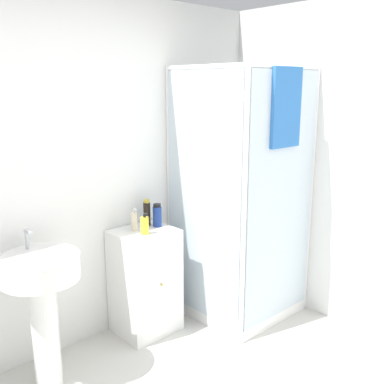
# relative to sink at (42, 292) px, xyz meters

# --- Properties ---
(wall_back) EXTENTS (6.40, 0.06, 2.50)m
(wall_back) POSITION_rel_sink_xyz_m (0.42, 0.34, 0.61)
(wall_back) COLOR white
(wall_back) RESTS_ON ground_plane
(shower_enclosure) EXTENTS (0.85, 0.88, 2.02)m
(shower_enclosure) POSITION_rel_sink_xyz_m (1.60, -0.19, -0.07)
(shower_enclosure) COLOR white
(shower_enclosure) RESTS_ON ground_plane
(vanity_cabinet) EXTENTS (0.45, 0.41, 0.82)m
(vanity_cabinet) POSITION_rel_sink_xyz_m (0.86, 0.11, -0.23)
(vanity_cabinet) COLOR white
(vanity_cabinet) RESTS_ON ground_plane
(sink) EXTENTS (0.48, 0.48, 1.01)m
(sink) POSITION_rel_sink_xyz_m (0.00, 0.00, 0.00)
(sink) COLOR white
(sink) RESTS_ON ground_plane
(soap_dispenser) EXTENTS (0.06, 0.06, 0.16)m
(soap_dispenser) POSITION_rel_sink_xyz_m (0.81, 0.03, 0.25)
(soap_dispenser) COLOR yellow
(soap_dispenser) RESTS_ON vanity_cabinet
(shampoo_bottle_tall_black) EXTENTS (0.05, 0.05, 0.21)m
(shampoo_bottle_tall_black) POSITION_rel_sink_xyz_m (0.95, 0.19, 0.28)
(shampoo_bottle_tall_black) COLOR black
(shampoo_bottle_tall_black) RESTS_ON vanity_cabinet
(shampoo_bottle_blue) EXTENTS (0.07, 0.07, 0.18)m
(shampoo_bottle_blue) POSITION_rel_sink_xyz_m (1.00, 0.12, 0.27)
(shampoo_bottle_blue) COLOR navy
(shampoo_bottle_blue) RESTS_ON vanity_cabinet
(lotion_bottle_white) EXTENTS (0.05, 0.05, 0.17)m
(lotion_bottle_white) POSITION_rel_sink_xyz_m (0.81, 0.16, 0.25)
(lotion_bottle_white) COLOR beige
(lotion_bottle_white) RESTS_ON vanity_cabinet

